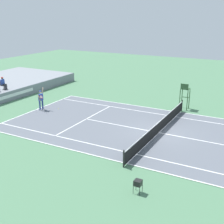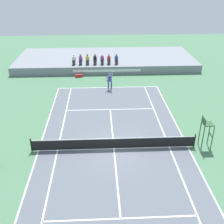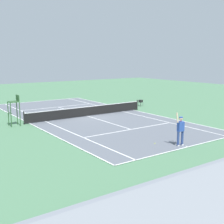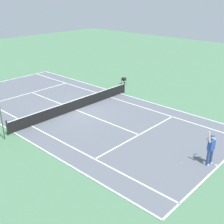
% 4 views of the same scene
% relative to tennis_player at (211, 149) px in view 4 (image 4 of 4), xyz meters
% --- Properties ---
extents(ground_plane, '(80.00, 80.00, 0.00)m').
position_rel_tennis_player_xyz_m(ground_plane, '(-0.17, -11.38, -0.99)').
color(ground_plane, '#4C7A56').
extents(court, '(11.08, 23.88, 0.03)m').
position_rel_tennis_player_xyz_m(court, '(-0.17, -11.38, -0.98)').
color(court, slate).
rests_on(court, ground).
extents(net, '(11.98, 0.10, 1.07)m').
position_rel_tennis_player_xyz_m(net, '(-0.17, -11.38, -0.47)').
color(net, black).
rests_on(net, ground).
extents(tennis_player, '(0.81, 0.62, 2.08)m').
position_rel_tennis_player_xyz_m(tennis_player, '(0.00, 0.00, 0.00)').
color(tennis_player, navy).
rests_on(tennis_player, ground).
extents(tennis_ball, '(0.07, 0.07, 0.07)m').
position_rel_tennis_player_xyz_m(tennis_ball, '(1.02, -1.13, -0.96)').
color(tennis_ball, '#D1E533').
rests_on(tennis_ball, ground).
extents(ball_hopper, '(0.36, 0.36, 0.70)m').
position_rel_tennis_player_xyz_m(ball_hopper, '(-8.11, -13.14, -0.42)').
color(ball_hopper, black).
rests_on(ball_hopper, ground).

